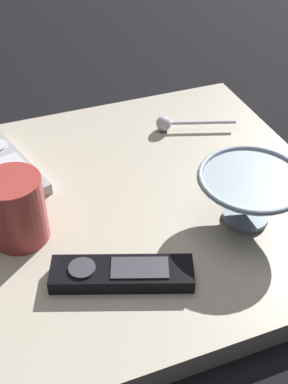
{
  "coord_description": "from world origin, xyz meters",
  "views": [
    {
      "loc": [
        0.18,
        0.54,
        0.52
      ],
      "look_at": [
        -0.01,
        0.02,
        0.06
      ],
      "focal_mm": 45.97,
      "sensor_mm": 36.0,
      "label": 1
    }
  ],
  "objects_px": {
    "cereal_bowl": "(249,195)",
    "tv_remote_far": "(10,165)",
    "teaspoon": "(170,123)",
    "tv_remote_near": "(122,274)",
    "coffee_mug": "(16,209)"
  },
  "relations": [
    {
      "from": "coffee_mug",
      "to": "tv_remote_near",
      "type": "distance_m",
      "value": 0.17
    },
    {
      "from": "cereal_bowl",
      "to": "tv_remote_near",
      "type": "xyz_separation_m",
      "value": [
        0.2,
        0.04,
        -0.03
      ]
    },
    {
      "from": "cereal_bowl",
      "to": "coffee_mug",
      "type": "xyz_separation_m",
      "value": [
        0.31,
        -0.08,
        0.01
      ]
    },
    {
      "from": "teaspoon",
      "to": "coffee_mug",
      "type": "bearing_deg",
      "value": 30.59
    },
    {
      "from": "tv_remote_far",
      "to": "tv_remote_near",
      "type": "bearing_deg",
      "value": 108.96
    },
    {
      "from": "coffee_mug",
      "to": "teaspoon",
      "type": "distance_m",
      "value": 0.35
    },
    {
      "from": "cereal_bowl",
      "to": "teaspoon",
      "type": "relative_size",
      "value": 1.1
    },
    {
      "from": "coffee_mug",
      "to": "tv_remote_far",
      "type": "height_order",
      "value": "coffee_mug"
    },
    {
      "from": "cereal_bowl",
      "to": "tv_remote_near",
      "type": "relative_size",
      "value": 0.82
    },
    {
      "from": "cereal_bowl",
      "to": "tv_remote_near",
      "type": "distance_m",
      "value": 0.21
    },
    {
      "from": "teaspoon",
      "to": "tv_remote_near",
      "type": "xyz_separation_m",
      "value": [
        0.19,
        0.3,
        -0.0
      ]
    },
    {
      "from": "cereal_bowl",
      "to": "teaspoon",
      "type": "height_order",
      "value": "cereal_bowl"
    },
    {
      "from": "teaspoon",
      "to": "tv_remote_far",
      "type": "distance_m",
      "value": 0.29
    },
    {
      "from": "tv_remote_near",
      "to": "teaspoon",
      "type": "bearing_deg",
      "value": -122.78
    },
    {
      "from": "cereal_bowl",
      "to": "tv_remote_far",
      "type": "bearing_deg",
      "value": -38.23
    }
  ]
}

